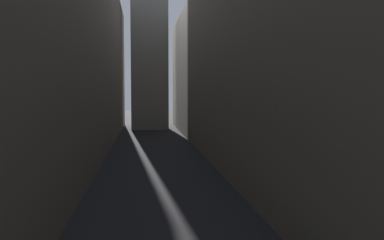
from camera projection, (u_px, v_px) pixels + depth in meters
ground_plane at (156, 163)px, 44.96m from camera, size 264.00×264.00×0.00m
building_block_left at (45, 44)px, 44.94m from camera, size 11.55×108.00×24.47m
building_block_right at (275, 60)px, 47.72m from camera, size 15.16×108.00×21.56m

